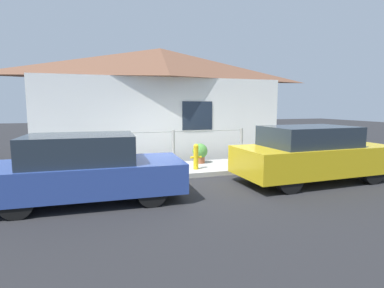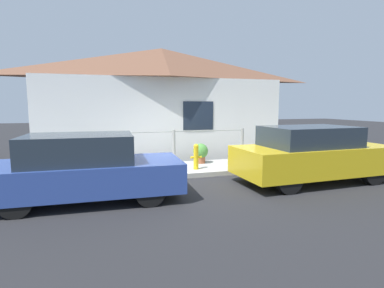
{
  "view_description": "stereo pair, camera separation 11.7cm",
  "coord_description": "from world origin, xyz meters",
  "px_view_note": "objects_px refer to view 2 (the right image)",
  "views": [
    {
      "loc": [
        -2.24,
        -7.61,
        1.97
      ],
      "look_at": [
        0.21,
        0.3,
        0.9
      ],
      "focal_mm": 28.0,
      "sensor_mm": 36.0,
      "label": 1
    },
    {
      "loc": [
        -2.13,
        -7.64,
        1.97
      ],
      "look_at": [
        0.21,
        0.3,
        0.9
      ],
      "focal_mm": 28.0,
      "sensor_mm": 36.0,
      "label": 2
    }
  ],
  "objects_px": {
    "car_right": "(312,154)",
    "potted_plant_near_hydrant": "(201,152)",
    "fire_hydrant": "(196,156)",
    "car_left": "(86,168)",
    "potted_plant_by_fence": "(89,160)"
  },
  "relations": [
    {
      "from": "car_right",
      "to": "car_left",
      "type": "bearing_deg",
      "value": 177.75
    },
    {
      "from": "fire_hydrant",
      "to": "potted_plant_near_hydrant",
      "type": "bearing_deg",
      "value": 63.91
    },
    {
      "from": "car_left",
      "to": "car_right",
      "type": "distance_m",
      "value": 5.49
    },
    {
      "from": "car_left",
      "to": "potted_plant_near_hydrant",
      "type": "distance_m",
      "value": 4.21
    },
    {
      "from": "car_right",
      "to": "potted_plant_by_fence",
      "type": "height_order",
      "value": "car_right"
    },
    {
      "from": "potted_plant_near_hydrant",
      "to": "car_right",
      "type": "bearing_deg",
      "value": -49.92
    },
    {
      "from": "car_left",
      "to": "potted_plant_by_fence",
      "type": "height_order",
      "value": "car_left"
    },
    {
      "from": "car_right",
      "to": "potted_plant_near_hydrant",
      "type": "height_order",
      "value": "car_right"
    },
    {
      "from": "car_left",
      "to": "potted_plant_by_fence",
      "type": "relative_size",
      "value": 6.54
    },
    {
      "from": "potted_plant_by_fence",
      "to": "potted_plant_near_hydrant",
      "type": "bearing_deg",
      "value": 5.07
    },
    {
      "from": "fire_hydrant",
      "to": "potted_plant_near_hydrant",
      "type": "distance_m",
      "value": 0.94
    },
    {
      "from": "fire_hydrant",
      "to": "potted_plant_near_hydrant",
      "type": "relative_size",
      "value": 1.18
    },
    {
      "from": "potted_plant_by_fence",
      "to": "car_left",
      "type": "bearing_deg",
      "value": -88.89
    },
    {
      "from": "car_left",
      "to": "car_right",
      "type": "height_order",
      "value": "car_right"
    },
    {
      "from": "car_left",
      "to": "potted_plant_near_hydrant",
      "type": "height_order",
      "value": "car_left"
    }
  ]
}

